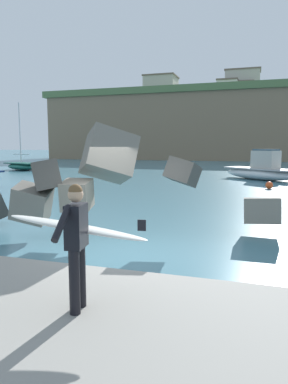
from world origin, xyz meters
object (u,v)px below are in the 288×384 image
at_px(mooring_buoy_inner, 269,185).
at_px(boat_mid_centre, 23,166).
at_px(station_building_central, 228,90).
at_px(station_building_east, 242,85).
at_px(station_building_west, 237,91).
at_px(surfer_with_board, 77,236).
at_px(boat_mid_left, 261,170).
at_px(station_building_annex, 161,88).

bearing_deg(mooring_buoy_inner, boat_mid_centre, 157.77).
bearing_deg(station_building_central, station_building_east, 41.05).
xyz_separation_m(boat_mid_centre, station_building_west, (18.51, 54.32, 14.50)).
height_order(surfer_with_board, station_building_west, station_building_west).
bearing_deg(boat_mid_left, mooring_buoy_inner, -85.87).
xyz_separation_m(surfer_with_board, station_building_west, (-2.68, 82.21, 13.68)).
xyz_separation_m(surfer_with_board, station_building_annex, (-19.58, 78.48, 14.55)).
bearing_deg(station_building_annex, station_building_east, 13.19).
distance_m(mooring_buoy_inner, station_building_annex, 66.49).
xyz_separation_m(boat_mid_centre, mooring_buoy_inner, (24.31, -9.93, -0.24)).
height_order(boat_mid_left, station_building_annex, station_building_annex).
distance_m(boat_mid_left, mooring_buoy_inner, 5.96).
relative_size(boat_mid_left, station_building_east, 0.76).
xyz_separation_m(station_building_east, station_building_annex, (-18.12, -4.25, -0.52)).
bearing_deg(boat_mid_centre, boat_mid_left, -9.53).
relative_size(boat_mid_left, station_building_annex, 0.82).
bearing_deg(station_building_east, mooring_buoy_inner, -85.97).
relative_size(surfer_with_board, station_building_east, 0.27).
bearing_deg(boat_mid_left, station_building_central, 97.30).
bearing_deg(boat_mid_left, station_building_annex, 112.19).
distance_m(surfer_with_board, station_building_annex, 82.18).
distance_m(station_building_central, station_building_east, 4.26).
bearing_deg(station_building_east, boat_mid_left, -85.98).
distance_m(boat_mid_centre, station_building_annex, 52.89).
bearing_deg(station_building_west, station_building_east, 22.57).
xyz_separation_m(surfer_with_board, station_building_east, (-1.45, 82.72, 15.07)).
bearing_deg(boat_mid_left, boat_mid_centre, 170.47).
height_order(mooring_buoy_inner, station_building_central, station_building_central).
distance_m(boat_mid_left, boat_mid_centre, 24.21).
relative_size(surfer_with_board, station_building_annex, 0.29).
xyz_separation_m(boat_mid_left, boat_mid_centre, (-23.88, 4.01, -0.24)).
height_order(boat_mid_left, station_building_west, station_building_west).
distance_m(surfer_with_board, station_building_west, 83.38).
bearing_deg(station_building_annex, mooring_buoy_inner, -69.45).
bearing_deg(mooring_buoy_inner, surfer_with_board, -99.84).
xyz_separation_m(boat_mid_centre, station_building_east, (19.74, 54.83, 15.89)).
distance_m(boat_mid_left, station_building_east, 61.02).
relative_size(station_building_central, station_building_east, 0.84).
relative_size(boat_mid_left, boat_mid_centre, 0.86).
height_order(boat_mid_centre, station_building_east, station_building_east).
bearing_deg(boat_mid_centre, station_building_west, 71.18).
distance_m(surfer_with_board, boat_mid_centre, 35.04).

